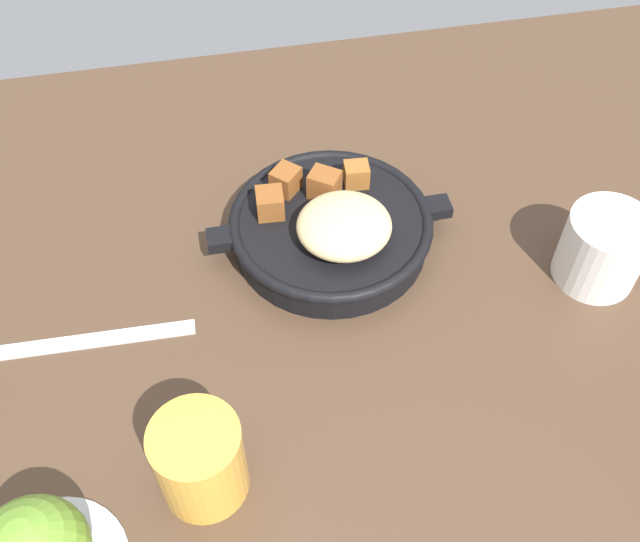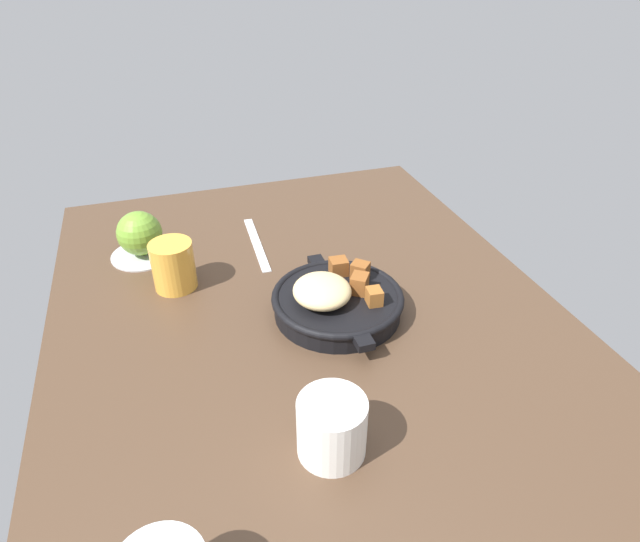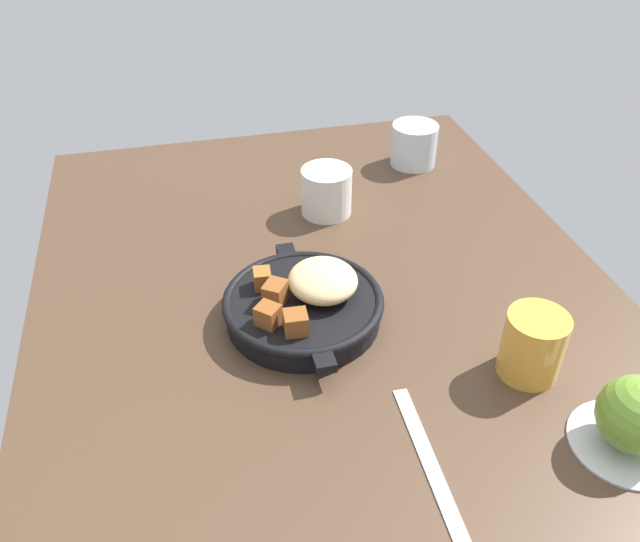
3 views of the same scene
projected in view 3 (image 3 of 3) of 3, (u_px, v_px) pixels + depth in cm
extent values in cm
cube|color=#473323|center=(333.00, 313.00, 84.63)|extent=(107.57, 77.85, 2.40)
cylinder|color=black|center=(303.00, 309.00, 80.93)|extent=(19.51, 19.51, 3.35)
torus|color=black|center=(303.00, 300.00, 80.08)|extent=(20.32, 20.32, 1.20)
cube|color=black|center=(324.00, 362.00, 71.73)|extent=(2.64, 2.40, 1.20)
cube|color=black|center=(286.00, 252.00, 88.73)|extent=(2.64, 2.40, 1.20)
ellipsoid|color=#DBBC7F|center=(323.00, 280.00, 79.85)|extent=(9.11, 8.71, 3.69)
cube|color=brown|center=(268.00, 315.00, 75.38)|extent=(3.53, 3.54, 2.62)
cube|color=brown|center=(275.00, 293.00, 78.43)|extent=(3.77, 3.65, 2.91)
cube|color=#935623|center=(262.00, 279.00, 81.11)|extent=(2.64, 2.35, 2.47)
cube|color=brown|center=(296.00, 323.00, 74.32)|extent=(2.81, 2.90, 2.64)
cylinder|color=#B7BABF|center=(625.00, 442.00, 66.12)|extent=(11.55, 11.55, 0.60)
sphere|color=olive|center=(637.00, 415.00, 63.54)|extent=(7.95, 7.95, 7.95)
cube|color=silver|center=(431.00, 464.00, 64.08)|extent=(20.41, 2.26, 0.36)
cylinder|color=silver|center=(414.00, 145.00, 113.57)|extent=(8.10, 8.10, 7.39)
cylinder|color=gold|center=(533.00, 345.00, 72.19)|extent=(6.99, 6.99, 8.14)
cylinder|color=silver|center=(326.00, 192.00, 100.33)|extent=(7.93, 7.93, 7.46)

